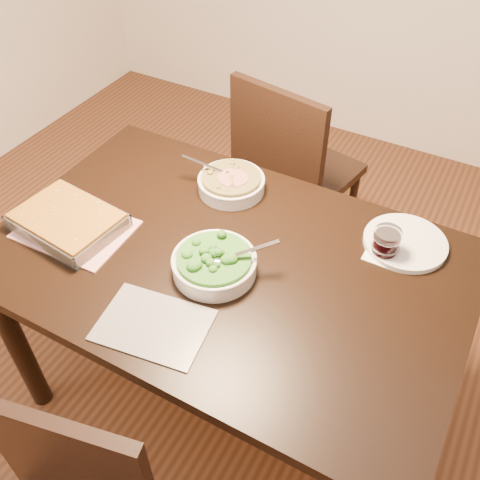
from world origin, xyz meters
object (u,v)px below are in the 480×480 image
at_px(stew_bowl, 231,183).
at_px(baking_dish, 68,221).
at_px(dinner_plate, 405,242).
at_px(table, 226,279).
at_px(broccoli_bowl, 214,263).
at_px(chair_far, 290,168).
at_px(wine_tumbler, 386,242).

height_order(stew_bowl, baking_dish, stew_bowl).
bearing_deg(dinner_plate, stew_bowl, -177.78).
bearing_deg(table, dinner_plate, 34.65).
xyz_separation_m(table, broccoli_bowl, (0.00, -0.06, 0.13)).
xyz_separation_m(dinner_plate, chair_far, (-0.59, 0.48, -0.24)).
distance_m(wine_tumbler, dinner_plate, 0.09).
height_order(dinner_plate, chair_far, chair_far).
xyz_separation_m(baking_dish, wine_tumbler, (0.89, 0.36, 0.02)).
bearing_deg(chair_far, table, 110.88).
xyz_separation_m(stew_bowl, baking_dish, (-0.35, -0.41, -0.00)).
bearing_deg(chair_far, baking_dish, 79.91).
distance_m(table, baking_dish, 0.52).
xyz_separation_m(broccoli_bowl, chair_far, (-0.14, 0.86, -0.26)).
height_order(stew_bowl, wine_tumbler, wine_tumbler).
distance_m(baking_dish, dinner_plate, 1.03).
bearing_deg(chair_far, broccoli_bowl, 110.17).
bearing_deg(broccoli_bowl, wine_tumbler, 36.52).
distance_m(broccoli_bowl, chair_far, 0.91).
distance_m(stew_bowl, chair_far, 0.57).
height_order(wine_tumbler, dinner_plate, wine_tumbler).
distance_m(broccoli_bowl, wine_tumbler, 0.50).
bearing_deg(wine_tumbler, dinner_plate, 58.99).
relative_size(stew_bowl, chair_far, 0.27).
bearing_deg(broccoli_bowl, chair_far, 99.49).
distance_m(table, stew_bowl, 0.34).
height_order(baking_dish, wine_tumbler, wine_tumbler).
xyz_separation_m(table, stew_bowl, (-0.14, 0.29, 0.13)).
relative_size(broccoli_bowl, chair_far, 0.27).
height_order(broccoli_bowl, wine_tumbler, same).
height_order(table, chair_far, chair_far).
bearing_deg(baking_dish, table, 20.22).
distance_m(table, chair_far, 0.82).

